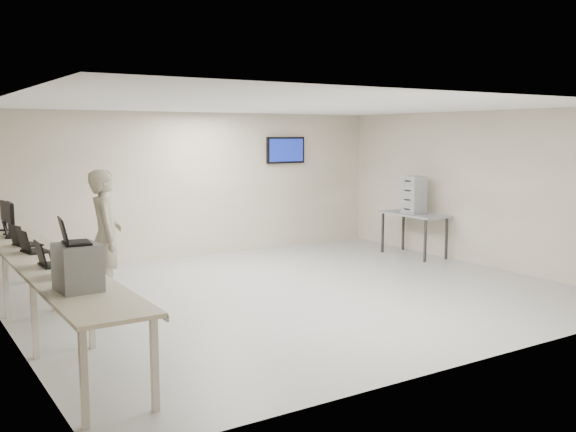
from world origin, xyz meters
TOP-DOWN VIEW (x-y plane):
  - room at (0.03, 0.06)m, footprint 8.01×7.01m
  - workbench at (-3.59, 0.00)m, footprint 0.76×6.00m
  - equipment_box at (-3.65, -1.80)m, footprint 0.40×0.45m
  - laptop_on_box at (-3.70, -1.80)m, footprint 0.31×0.36m
  - laptop_0 at (-3.64, -1.08)m, footprint 0.40×0.44m
  - laptop_1 at (-3.65, -0.47)m, footprint 0.31×0.38m
  - laptop_2 at (-3.64, 0.52)m, footprint 0.36×0.41m
  - laptop_3 at (-3.63, 1.10)m, footprint 0.39×0.43m
  - laptop_4 at (-3.64, 1.95)m, footprint 0.35×0.39m
  - monitor_near at (-3.60, 2.26)m, footprint 0.22×0.49m
  - monitor_far at (-3.60, 2.72)m, footprint 0.20×0.46m
  - soldier at (-2.56, 0.96)m, footprint 0.61×0.78m
  - side_table at (3.60, 1.25)m, footprint 0.66×1.40m
  - storage_bins at (3.58, 1.25)m, footprint 0.35×0.38m

SIDE VIEW (x-z plane):
  - side_table at x=3.60m, z-range 0.35..1.19m
  - workbench at x=-3.59m, z-range 0.38..1.28m
  - soldier at x=-2.56m, z-range 0.00..1.90m
  - laptop_4 at x=-3.64m, z-range 0.84..1.10m
  - laptop_3 at x=-3.63m, z-range 0.83..1.12m
  - laptop_1 at x=-3.65m, z-range 0.83..1.12m
  - laptop_0 at x=-3.64m, z-range 0.83..1.12m
  - laptop_2 at x=-3.64m, z-range 0.83..1.12m
  - equipment_box at x=-3.65m, z-range 0.90..1.35m
  - monitor_far at x=-3.60m, z-range 0.95..1.40m
  - monitor_near at x=-3.60m, z-range 0.95..1.43m
  - storage_bins at x=3.58m, z-range 0.84..1.57m
  - room at x=0.03m, z-range 0.01..2.82m
  - laptop_on_box at x=-3.70m, z-range 1.29..1.55m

